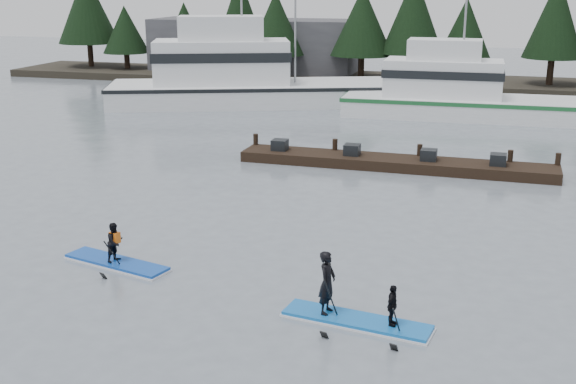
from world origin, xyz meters
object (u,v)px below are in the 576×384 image
(fishing_boat_medium, at_px, (465,106))
(paddleboard_duo, at_px, (351,303))
(paddleboard_solo, at_px, (116,253))
(fishing_boat_large, at_px, (248,92))
(floating_dock, at_px, (395,163))

(fishing_boat_medium, relative_size, paddleboard_duo, 4.18)
(fishing_boat_medium, distance_m, paddleboard_solo, 29.46)
(fishing_boat_large, relative_size, floating_dock, 1.45)
(fishing_boat_medium, height_order, paddleboard_solo, fishing_boat_medium)
(paddleboard_duo, bearing_deg, fishing_boat_medium, 95.95)
(fishing_boat_large, relative_size, paddleboard_solo, 5.81)
(floating_dock, bearing_deg, paddleboard_duo, -85.04)
(fishing_boat_medium, bearing_deg, fishing_boat_large, 175.13)
(floating_dock, bearing_deg, paddleboard_solo, -113.64)
(fishing_boat_large, bearing_deg, paddleboard_duo, -87.07)
(fishing_boat_medium, xyz_separation_m, paddleboard_solo, (-8.81, -28.11, -0.29))
(fishing_boat_medium, bearing_deg, paddleboard_duo, -93.85)
(fishing_boat_large, distance_m, paddleboard_duo, 33.55)
(fishing_boat_medium, distance_m, paddleboard_duo, 29.92)
(floating_dock, height_order, paddleboard_duo, paddleboard_duo)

